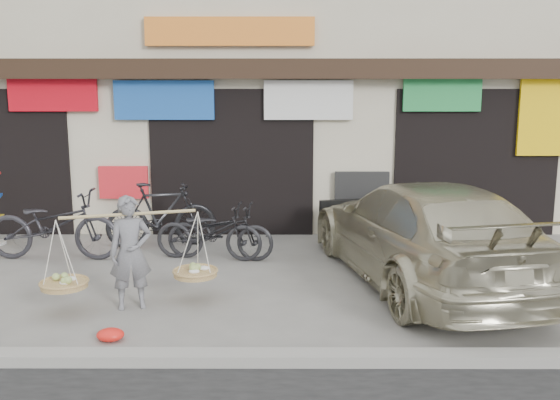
{
  "coord_description": "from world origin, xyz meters",
  "views": [
    {
      "loc": [
        0.92,
        -7.93,
        2.82
      ],
      "look_at": [
        0.9,
        0.9,
        1.15
      ],
      "focal_mm": 40.0,
      "sensor_mm": 36.0,
      "label": 1
    }
  ],
  "objects_px": {
    "bike_0": "(53,225)",
    "bike_3": "(209,232)",
    "street_vendor": "(131,258)",
    "suv": "(422,232)",
    "bike_2": "(220,232)",
    "bike_1": "(161,215)"
  },
  "relations": [
    {
      "from": "bike_1",
      "to": "suv",
      "type": "relative_size",
      "value": 0.35
    },
    {
      "from": "bike_0",
      "to": "suv",
      "type": "height_order",
      "value": "suv"
    },
    {
      "from": "bike_1",
      "to": "bike_3",
      "type": "bearing_deg",
      "value": -143.67
    },
    {
      "from": "bike_0",
      "to": "bike_2",
      "type": "relative_size",
      "value": 1.23
    },
    {
      "from": "suv",
      "to": "bike_2",
      "type": "bearing_deg",
      "value": -32.75
    },
    {
      "from": "bike_2",
      "to": "suv",
      "type": "distance_m",
      "value": 3.2
    },
    {
      "from": "street_vendor",
      "to": "bike_2",
      "type": "bearing_deg",
      "value": 51.02
    },
    {
      "from": "street_vendor",
      "to": "bike_2",
      "type": "relative_size",
      "value": 1.21
    },
    {
      "from": "street_vendor",
      "to": "bike_0",
      "type": "distance_m",
      "value": 2.84
    },
    {
      "from": "bike_2",
      "to": "suv",
      "type": "xyz_separation_m",
      "value": [
        2.98,
        -1.14,
        0.27
      ]
    },
    {
      "from": "bike_1",
      "to": "bike_2",
      "type": "xyz_separation_m",
      "value": [
        1.09,
        -0.78,
        -0.11
      ]
    },
    {
      "from": "bike_0",
      "to": "bike_2",
      "type": "xyz_separation_m",
      "value": [
        2.68,
        -0.01,
        -0.11
      ]
    },
    {
      "from": "bike_2",
      "to": "suv",
      "type": "height_order",
      "value": "suv"
    },
    {
      "from": "bike_3",
      "to": "suv",
      "type": "xyz_separation_m",
      "value": [
        3.16,
        -1.14,
        0.27
      ]
    },
    {
      "from": "street_vendor",
      "to": "suv",
      "type": "xyz_separation_m",
      "value": [
        3.89,
        1.07,
        0.07
      ]
    },
    {
      "from": "bike_0",
      "to": "bike_2",
      "type": "bearing_deg",
      "value": -88.06
    },
    {
      "from": "bike_1",
      "to": "bike_3",
      "type": "height_order",
      "value": "bike_1"
    },
    {
      "from": "suv",
      "to": "bike_1",
      "type": "bearing_deg",
      "value": -37.14
    },
    {
      "from": "bike_1",
      "to": "bike_3",
      "type": "distance_m",
      "value": 1.21
    },
    {
      "from": "bike_2",
      "to": "bike_0",
      "type": "bearing_deg",
      "value": 99.19
    },
    {
      "from": "bike_0",
      "to": "bike_3",
      "type": "height_order",
      "value": "bike_0"
    },
    {
      "from": "bike_0",
      "to": "bike_3",
      "type": "bearing_deg",
      "value": -88.07
    }
  ]
}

